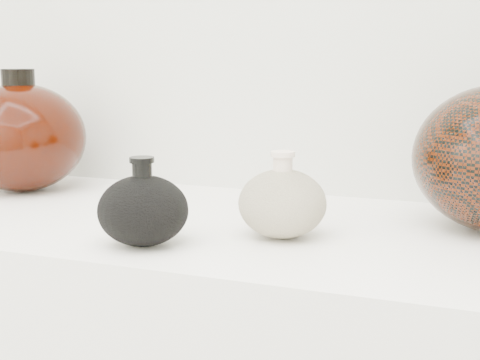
% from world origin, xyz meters
% --- Properties ---
extents(black_gourd_vase, '(0.12, 0.12, 0.12)m').
position_xyz_m(black_gourd_vase, '(-0.09, 0.79, 0.95)').
color(black_gourd_vase, black).
rests_on(black_gourd_vase, display_counter).
extents(cream_gourd_vase, '(0.14, 0.14, 0.12)m').
position_xyz_m(cream_gourd_vase, '(0.07, 0.90, 0.95)').
color(cream_gourd_vase, '#BCAF95').
rests_on(cream_gourd_vase, display_counter).
extents(left_round_pot, '(0.26, 0.26, 0.23)m').
position_xyz_m(left_round_pot, '(-0.48, 1.04, 1.00)').
color(left_round_pot, black).
rests_on(left_round_pot, display_counter).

